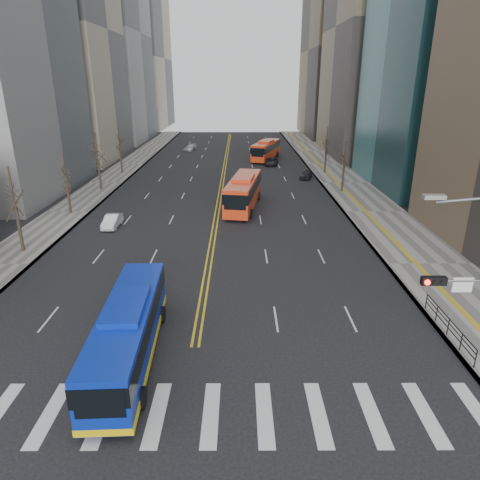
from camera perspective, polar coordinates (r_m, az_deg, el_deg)
The scene contains 15 objects.
ground at distance 20.45m, azimuth -7.47°, elevation -21.99°, with size 220.00×220.00×0.00m, color black.
sidewalk_right at distance 63.30m, azimuth 13.75°, elevation 7.42°, with size 7.00×130.00×0.15m, color slate.
sidewalk_left at distance 64.33m, azimuth -17.40°, elevation 7.27°, with size 5.00×130.00×0.15m, color slate.
crosswalk at distance 20.44m, azimuth -7.47°, elevation -21.98°, with size 26.70×4.00×0.01m.
centerline at distance 71.32m, azimuth -2.13°, elevation 9.36°, with size 0.55×100.00×0.01m.
office_towers at distance 84.09m, azimuth -1.94°, elevation 27.42°, with size 83.00×134.00×58.00m.
pedestrian_railing at distance 27.32m, azimuth 26.06°, elevation -10.06°, with size 0.06×6.06×1.02m.
street_trees at distance 51.19m, azimuth -11.14°, elevation 10.12°, with size 35.20×47.20×7.60m.
blue_bus at distance 23.14m, azimuth -14.65°, elevation -11.54°, with size 3.03×11.43×3.32m.
red_bus_near at distance 48.84m, azimuth 0.46°, elevation 6.63°, with size 4.52×12.00×3.70m.
red_bus_far at distance 80.47m, azimuth 3.48°, elevation 12.03°, with size 6.04×11.38×3.54m.
car_white at distance 44.50m, azimuth -16.69°, elevation 2.44°, with size 1.31×3.76×1.24m, color silver.
car_dark_mid at distance 65.33m, azimuth 8.82°, elevation 8.66°, with size 1.50×3.72×1.27m, color black.
car_silver at distance 92.09m, azimuth -6.60°, elevation 12.14°, with size 1.68×4.14×1.20m, color #A3A3A8.
car_dark_far at distance 75.38m, azimuth 4.22°, elevation 10.39°, with size 2.03×4.40×1.22m, color black.
Camera 1 is at (2.43, -14.94, 13.75)m, focal length 32.00 mm.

